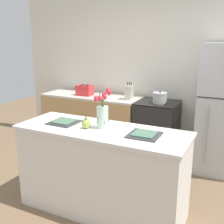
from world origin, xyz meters
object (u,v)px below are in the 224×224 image
at_px(stove_range, 157,131).
at_px(flower_vase, 103,113).
at_px(plate_setting_right, 144,135).
at_px(knife_block, 129,92).
at_px(plate_setting_left, 64,122).
at_px(pear_figurine, 86,123).
at_px(cooking_pot, 160,98).
at_px(toaster, 85,90).

xyz_separation_m(stove_range, flower_vase, (-0.10, -1.57, 0.65)).
xyz_separation_m(plate_setting_right, knife_block, (-0.82, 1.56, 0.07)).
bearing_deg(plate_setting_left, pear_figurine, -10.49).
distance_m(stove_range, pear_figurine, 1.76).
height_order(flower_vase, knife_block, flower_vase).
distance_m(plate_setting_left, cooking_pot, 1.66).
relative_size(stove_range, toaster, 3.25).
xyz_separation_m(flower_vase, toaster, (-1.16, 1.52, -0.11)).
xyz_separation_m(toaster, knife_block, (0.80, 0.02, 0.03)).
bearing_deg(pear_figurine, knife_block, 97.34).
relative_size(pear_figurine, cooking_pot, 0.68).
bearing_deg(knife_block, toaster, -178.87).
distance_m(stove_range, toaster, 1.37).
height_order(pear_figurine, plate_setting_right, pear_figurine).
xyz_separation_m(stove_range, knife_block, (-0.46, -0.03, 0.57)).
height_order(flower_vase, toaster, flower_vase).
bearing_deg(toaster, plate_setting_left, -65.89).
bearing_deg(plate_setting_right, pear_figurine, -174.54).
height_order(pear_figurine, toaster, pear_figurine).
xyz_separation_m(flower_vase, knife_block, (-0.36, 1.54, -0.08)).
xyz_separation_m(pear_figurine, plate_setting_right, (0.61, 0.06, -0.05)).
bearing_deg(knife_block, plate_setting_right, -62.24).
xyz_separation_m(stove_range, toaster, (-1.26, -0.05, 0.54)).
bearing_deg(pear_figurine, stove_range, 81.44).
bearing_deg(knife_block, cooking_pot, -2.75).
bearing_deg(pear_figurine, flower_vase, 29.11).
height_order(toaster, knife_block, knife_block).
relative_size(pear_figurine, knife_block, 0.54).
relative_size(pear_figurine, plate_setting_left, 0.48).
relative_size(plate_setting_left, cooking_pot, 1.42).
bearing_deg(cooking_pot, plate_setting_right, -78.23).
xyz_separation_m(flower_vase, plate_setting_left, (-0.47, -0.03, -0.15)).
relative_size(flower_vase, pear_figurine, 2.92).
relative_size(stove_range, knife_block, 3.37).
xyz_separation_m(pear_figurine, cooking_pot, (0.29, 1.60, -0.01)).
height_order(stove_range, cooking_pot, cooking_pot).
height_order(toaster, cooking_pot, cooking_pot).
xyz_separation_m(plate_setting_left, knife_block, (0.11, 1.56, 0.07)).
bearing_deg(stove_range, knife_block, -176.28).
xyz_separation_m(pear_figurine, toaster, (-1.01, 1.61, -0.00)).
bearing_deg(plate_setting_right, plate_setting_left, 180.00).
height_order(flower_vase, pear_figurine, flower_vase).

